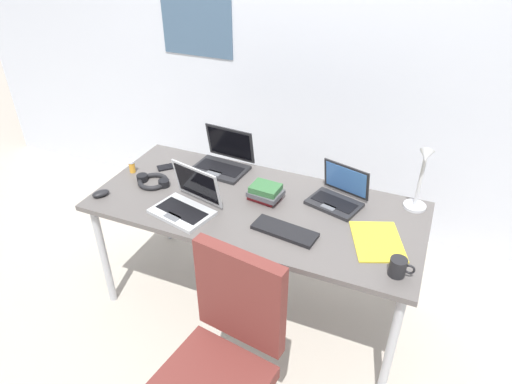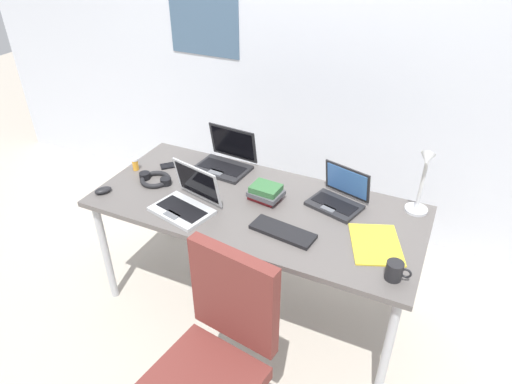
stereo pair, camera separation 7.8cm
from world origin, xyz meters
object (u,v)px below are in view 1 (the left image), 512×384
cell_phone (169,167)px  laptop_front_left (187,203)px  paper_folder_front_right (377,241)px  external_keyboard (285,231)px  laptop_near_lamp (223,161)px  laptop_mid_desk (338,196)px  office_chair (220,376)px  desk_lamp (421,179)px  computer_mouse (101,193)px  headphones (153,181)px  coffee_mug (398,267)px  pill_bottle (132,166)px  book_stack (265,192)px

cell_phone → laptop_front_left: bearing=-0.9°
paper_folder_front_right → external_keyboard: bearing=-166.3°
laptop_near_lamp → paper_folder_front_right: 1.07m
laptop_mid_desk → paper_folder_front_right: (0.27, -0.26, -0.04)m
office_chair → external_keyboard: bearing=85.4°
laptop_front_left → laptop_near_lamp: bearing=93.0°
desk_lamp → computer_mouse: desk_lamp is taller
laptop_near_lamp → office_chair: size_ratio=0.35×
desk_lamp → laptop_mid_desk: size_ratio=1.23×
headphones → coffee_mug: coffee_mug is taller
laptop_front_left → desk_lamp: bearing=22.9°
external_keyboard → pill_bottle: size_ratio=4.18×
external_keyboard → coffee_mug: (0.56, -0.09, 0.03)m
laptop_front_left → computer_mouse: (-0.52, -0.07, -0.03)m
laptop_mid_desk → book_stack: laptop_mid_desk is taller
external_keyboard → computer_mouse: size_ratio=3.44×
laptop_mid_desk → paper_folder_front_right: 0.37m
desk_lamp → headphones: size_ratio=1.87×
computer_mouse → office_chair: (1.01, -0.55, -0.36)m
laptop_near_lamp → book_stack: (0.37, -0.22, -0.00)m
cell_phone → headphones: headphones is taller
external_keyboard → cell_phone: 0.95m
external_keyboard → desk_lamp: bearing=45.5°
desk_lamp → cell_phone: 1.47m
laptop_mid_desk → coffee_mug: 0.60m
laptop_front_left → paper_folder_front_right: size_ratio=1.18×
cell_phone → external_keyboard: bearing=24.8°
laptop_mid_desk → computer_mouse: laptop_mid_desk is taller
cell_phone → book_stack: 0.69m
computer_mouse → pill_bottle: pill_bottle is taller
laptop_front_left → external_keyboard: laptop_front_left is taller
desk_lamp → pill_bottle: desk_lamp is taller
headphones → paper_folder_front_right: headphones is taller
pill_bottle → laptop_near_lamp: bearing=28.3°
pill_bottle → office_chair: size_ratio=0.08×
pill_bottle → book_stack: book_stack is taller
headphones → book_stack: book_stack is taller
pill_bottle → book_stack: 0.86m
computer_mouse → cell_phone: computer_mouse is taller
desk_lamp → headphones: 1.48m
desk_lamp → laptop_front_left: size_ratio=1.10×
pill_bottle → office_chair: office_chair is taller
laptop_front_left → computer_mouse: 0.52m
laptop_front_left → office_chair: bearing=-51.5°
computer_mouse → cell_phone: bearing=100.0°
desk_lamp → laptop_mid_desk: desk_lamp is taller
laptop_mid_desk → laptop_front_left: bearing=-151.7°
computer_mouse → laptop_front_left: bearing=39.8°
laptop_near_lamp → laptop_front_left: bearing=-87.0°
pill_bottle → office_chair: 1.37m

